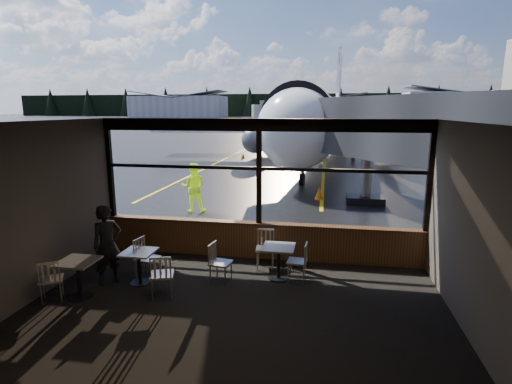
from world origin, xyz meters
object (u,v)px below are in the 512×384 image
(chair_mid_w, at_px, (147,259))
(cone_nose, at_px, (319,193))
(airliner, at_px, (326,89))
(cafe_table_left, at_px, (79,279))
(cafe_table_mid, at_px, (140,267))
(chair_mid_s, at_px, (162,275))
(passenger, at_px, (107,245))
(cafe_table_near, at_px, (278,263))
(chair_near_e, at_px, (297,262))
(chair_near_n, at_px, (265,250))
(chair_left_s, at_px, (51,280))
(cone_wing, at_px, (243,156))
(jet_bridge, at_px, (382,148))
(chair_near_w, at_px, (221,263))
(ground_crew, at_px, (193,187))

(chair_mid_w, relative_size, cone_nose, 1.75)
(airliner, height_order, cafe_table_left, airliner)
(cafe_table_mid, xyz_separation_m, chair_mid_s, (0.74, -0.52, 0.10))
(chair_mid_w, bearing_deg, passenger, -53.42)
(cafe_table_near, xyz_separation_m, chair_near_e, (0.41, -0.01, 0.05))
(chair_near_n, relative_size, chair_left_s, 1.05)
(chair_left_s, bearing_deg, cafe_table_mid, 7.29)
(cafe_table_left, relative_size, chair_near_n, 0.85)
(chair_near_n, relative_size, cone_wing, 2.13)
(cafe_table_left, distance_m, chair_mid_s, 1.66)
(jet_bridge, xyz_separation_m, chair_mid_w, (-5.82, -7.21, -1.88))
(chair_near_e, relative_size, chair_near_w, 0.97)
(airliner, xyz_separation_m, chair_mid_w, (-3.68, -23.43, -4.77))
(cafe_table_mid, relative_size, cafe_table_left, 0.94)
(airliner, bearing_deg, passenger, -95.51)
(passenger, distance_m, cone_wing, 22.63)
(ground_crew, bearing_deg, cone_wing, -97.18)
(chair_mid_w, bearing_deg, cafe_table_left, -30.96)
(chair_left_s, relative_size, cone_wing, 2.03)
(chair_near_e, relative_size, cone_nose, 1.63)
(chair_mid_s, relative_size, passenger, 0.54)
(chair_mid_w, distance_m, cone_nose, 9.50)
(cafe_table_near, xyz_separation_m, cone_nose, (0.74, 8.29, -0.11))
(cafe_table_left, xyz_separation_m, chair_near_w, (2.62, 1.16, 0.06))
(chair_left_s, bearing_deg, chair_near_e, -9.72)
(cafe_table_near, distance_m, cafe_table_left, 4.14)
(cone_wing, bearing_deg, cone_nose, -65.62)
(chair_near_w, xyz_separation_m, passenger, (-2.38, -0.43, 0.42))
(chair_near_w, relative_size, chair_mid_s, 0.96)
(chair_near_e, xyz_separation_m, chair_left_s, (-4.69, -1.78, 0.00))
(cafe_table_near, height_order, chair_near_w, chair_near_w)
(chair_near_w, distance_m, ground_crew, 6.45)
(jet_bridge, distance_m, cafe_table_near, 7.60)
(jet_bridge, relative_size, chair_near_e, 12.38)
(chair_mid_w, bearing_deg, cone_nose, 168.45)
(cafe_table_near, relative_size, ground_crew, 0.42)
(chair_mid_s, height_order, cone_nose, chair_mid_s)
(cafe_table_left, bearing_deg, ground_crew, 89.84)
(jet_bridge, relative_size, chair_near_n, 11.70)
(chair_mid_s, height_order, chair_mid_w, chair_mid_w)
(chair_mid_s, xyz_separation_m, chair_left_s, (-2.08, -0.52, -0.03))
(chair_near_w, height_order, chair_left_s, chair_near_w)
(ground_crew, bearing_deg, cone_nose, -160.77)
(airliner, bearing_deg, jet_bridge, -77.49)
(cone_wing, bearing_deg, chair_near_w, -79.41)
(jet_bridge, bearing_deg, chair_left_s, -130.37)
(chair_left_s, height_order, cone_wing, chair_left_s)
(chair_mid_w, bearing_deg, ground_crew, -160.30)
(chair_mid_s, xyz_separation_m, chair_mid_w, (-0.67, 0.78, 0.00))
(cone_wing, bearing_deg, cafe_table_left, -86.26)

